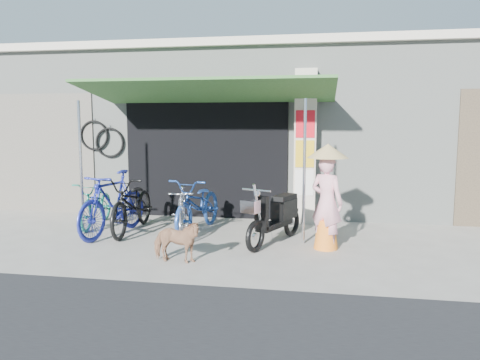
% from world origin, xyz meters
% --- Properties ---
extents(ground, '(80.00, 80.00, 0.00)m').
position_xyz_m(ground, '(0.00, 0.00, 0.00)').
color(ground, '#A39D93').
rests_on(ground, ground).
extents(bicycle_shop, '(12.30, 5.30, 3.66)m').
position_xyz_m(bicycle_shop, '(-0.00, 5.09, 1.83)').
color(bicycle_shop, '#9DA49C').
rests_on(bicycle_shop, ground).
extents(shop_pillar, '(0.42, 0.44, 3.00)m').
position_xyz_m(shop_pillar, '(0.85, 2.45, 1.50)').
color(shop_pillar, beige).
rests_on(shop_pillar, ground).
extents(awning, '(4.60, 1.88, 2.72)m').
position_xyz_m(awning, '(-0.90, 1.63, 2.51)').
color(awning, '#305F2B').
rests_on(awning, ground).
extents(neighbour_left, '(2.60, 0.06, 2.60)m').
position_xyz_m(neighbour_left, '(-5.00, 2.59, 1.30)').
color(neighbour_left, '#6B665B').
rests_on(neighbour_left, ground).
extents(bike_teal, '(0.80, 1.71, 0.87)m').
position_xyz_m(bike_teal, '(-3.06, 1.40, 0.43)').
color(bike_teal, '#1C7F69').
rests_on(bike_teal, ground).
extents(bike_blue, '(0.90, 1.95, 1.13)m').
position_xyz_m(bike_blue, '(-2.43, 0.76, 0.57)').
color(bike_blue, '#222B9C').
rests_on(bike_blue, ground).
extents(bike_black, '(0.80, 2.00, 1.03)m').
position_xyz_m(bike_black, '(-2.18, 1.05, 0.52)').
color(bike_black, black).
rests_on(bike_black, ground).
extents(bike_silver, '(0.76, 1.52, 0.88)m').
position_xyz_m(bike_silver, '(-1.18, 0.81, 0.44)').
color(bike_silver, '#BBBAC0').
rests_on(bike_silver, ground).
extents(bike_navy, '(0.90, 1.99, 1.01)m').
position_xyz_m(bike_navy, '(-1.00, 1.24, 0.50)').
color(bike_navy, '#204594').
rests_on(bike_navy, ground).
extents(street_dog, '(0.75, 0.37, 0.62)m').
position_xyz_m(street_dog, '(-0.83, -0.63, 0.31)').
color(street_dog, tan).
rests_on(street_dog, ground).
extents(moped, '(0.84, 1.64, 0.98)m').
position_xyz_m(moped, '(0.45, 0.69, 0.45)').
color(moped, black).
rests_on(moped, ground).
extents(nun, '(0.64, 0.64, 1.66)m').
position_xyz_m(nun, '(1.27, 0.50, 0.83)').
color(nun, pink).
rests_on(nun, ground).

